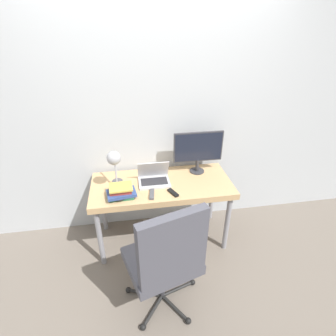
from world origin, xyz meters
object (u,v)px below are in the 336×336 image
(laptop, at_px, (154,178))
(game_controller, at_px, (119,198))
(monitor, at_px, (198,149))
(book_stack, at_px, (121,192))
(office_chair, at_px, (166,258))
(desk_lamp, at_px, (114,161))

(laptop, relative_size, game_controller, 2.25)
(monitor, bearing_deg, laptop, -163.93)
(book_stack, bearing_deg, laptop, 30.98)
(office_chair, bearing_deg, game_controller, 119.41)
(monitor, distance_m, office_chair, 1.15)
(laptop, bearing_deg, book_stack, -149.02)
(desk_lamp, bearing_deg, monitor, 14.72)
(monitor, relative_size, game_controller, 3.75)
(desk_lamp, height_order, book_stack, desk_lamp)
(laptop, xyz_separation_m, office_chair, (-0.01, -0.83, -0.18))
(laptop, xyz_separation_m, book_stack, (-0.32, -0.19, 0.00))
(monitor, height_order, book_stack, monitor)
(office_chair, bearing_deg, monitor, 63.64)
(monitor, bearing_deg, office_chair, -116.36)
(monitor, xyz_separation_m, desk_lamp, (-0.83, -0.22, 0.05))
(desk_lamp, bearing_deg, laptop, 12.91)
(laptop, distance_m, monitor, 0.53)
(monitor, height_order, office_chair, monitor)
(laptop, distance_m, game_controller, 0.42)
(monitor, bearing_deg, game_controller, -155.18)
(laptop, xyz_separation_m, game_controller, (-0.34, -0.24, -0.03))
(laptop, distance_m, book_stack, 0.37)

